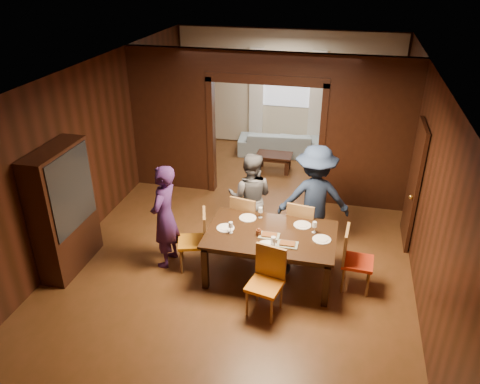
% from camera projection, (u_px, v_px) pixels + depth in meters
% --- Properties ---
extents(floor, '(9.00, 9.00, 0.00)m').
position_uv_depth(floor, '(247.00, 235.00, 8.32)').
color(floor, '#553518').
rests_on(floor, ground).
extents(ceiling, '(5.50, 9.00, 0.02)m').
position_uv_depth(ceiling, '(249.00, 71.00, 6.99)').
color(ceiling, silver).
rests_on(ceiling, room_walls).
extents(room_walls, '(5.52, 9.01, 2.90)m').
position_uv_depth(room_walls, '(268.00, 121.00, 9.26)').
color(room_walls, black).
rests_on(room_walls, floor).
extents(person_purple, '(0.44, 0.64, 1.70)m').
position_uv_depth(person_purple, '(165.00, 217.00, 7.20)').
color(person_purple, '#3C1D56').
rests_on(person_purple, floor).
extents(person_grey, '(0.80, 0.63, 1.60)m').
position_uv_depth(person_grey, '(250.00, 198.00, 7.87)').
color(person_grey, '#4D4E54').
rests_on(person_grey, floor).
extents(person_navy, '(1.28, 0.89, 1.82)m').
position_uv_depth(person_navy, '(314.00, 198.00, 7.60)').
color(person_navy, '#1A2642').
rests_on(person_navy, floor).
extents(sofa, '(2.07, 0.98, 0.58)m').
position_uv_depth(sofa, '(280.00, 143.00, 11.52)').
color(sofa, '#92ACC0').
rests_on(sofa, floor).
extents(serving_bowl, '(0.32, 0.32, 0.08)m').
position_uv_depth(serving_bowl, '(282.00, 228.00, 6.99)').
color(serving_bowl, black).
rests_on(serving_bowl, dining_table).
extents(dining_table, '(1.92, 1.19, 0.76)m').
position_uv_depth(dining_table, '(270.00, 255.00, 7.11)').
color(dining_table, black).
rests_on(dining_table, floor).
extents(coffee_table, '(0.80, 0.50, 0.40)m').
position_uv_depth(coffee_table, '(274.00, 162.00, 10.67)').
color(coffee_table, black).
rests_on(coffee_table, floor).
extents(chair_left, '(0.55, 0.55, 0.97)m').
position_uv_depth(chair_left, '(192.00, 240.00, 7.28)').
color(chair_left, orange).
rests_on(chair_left, floor).
extents(chair_right, '(0.46, 0.46, 0.97)m').
position_uv_depth(chair_right, '(358.00, 260.00, 6.81)').
color(chair_right, red).
rests_on(chair_right, floor).
extents(chair_far_l, '(0.52, 0.52, 0.97)m').
position_uv_depth(chair_far_l, '(247.00, 219.00, 7.84)').
color(chair_far_l, red).
rests_on(chair_far_l, floor).
extents(chair_far_r, '(0.50, 0.50, 0.97)m').
position_uv_depth(chair_far_r, '(302.00, 226.00, 7.66)').
color(chair_far_r, orange).
rests_on(chair_far_r, floor).
extents(chair_near, '(0.52, 0.52, 0.97)m').
position_uv_depth(chair_near, '(265.00, 284.00, 6.32)').
color(chair_near, orange).
rests_on(chair_near, floor).
extents(hutch, '(0.40, 1.20, 2.00)m').
position_uv_depth(hutch, '(64.00, 210.00, 7.08)').
color(hutch, black).
rests_on(hutch, floor).
extents(door_right, '(0.06, 0.90, 2.10)m').
position_uv_depth(door_right, '(414.00, 185.00, 7.72)').
color(door_right, black).
rests_on(door_right, floor).
extents(window_far, '(1.20, 0.03, 1.30)m').
position_uv_depth(window_far, '(287.00, 80.00, 11.38)').
color(window_far, silver).
rests_on(window_far, back_wall).
extents(curtain_left, '(0.35, 0.06, 2.40)m').
position_uv_depth(curtain_left, '(256.00, 97.00, 11.71)').
color(curtain_left, white).
rests_on(curtain_left, back_wall).
extents(curtain_right, '(0.35, 0.06, 2.40)m').
position_uv_depth(curtain_right, '(316.00, 101.00, 11.40)').
color(curtain_right, white).
rests_on(curtain_right, back_wall).
extents(plate_left, '(0.27, 0.27, 0.01)m').
position_uv_depth(plate_left, '(226.00, 228.00, 7.06)').
color(plate_left, white).
rests_on(plate_left, dining_table).
extents(plate_far_l, '(0.27, 0.27, 0.01)m').
position_uv_depth(plate_far_l, '(248.00, 218.00, 7.33)').
color(plate_far_l, white).
rests_on(plate_far_l, dining_table).
extents(plate_far_r, '(0.27, 0.27, 0.01)m').
position_uv_depth(plate_far_r, '(302.00, 225.00, 7.14)').
color(plate_far_r, silver).
rests_on(plate_far_r, dining_table).
extents(plate_right, '(0.27, 0.27, 0.01)m').
position_uv_depth(plate_right, '(322.00, 239.00, 6.78)').
color(plate_right, silver).
rests_on(plate_right, dining_table).
extents(plate_near, '(0.27, 0.27, 0.01)m').
position_uv_depth(plate_near, '(267.00, 245.00, 6.65)').
color(plate_near, silver).
rests_on(plate_near, dining_table).
extents(platter_a, '(0.30, 0.20, 0.04)m').
position_uv_depth(platter_a, '(269.00, 235.00, 6.86)').
color(platter_a, gray).
rests_on(platter_a, dining_table).
extents(platter_b, '(0.30, 0.20, 0.04)m').
position_uv_depth(platter_b, '(287.00, 244.00, 6.66)').
color(platter_b, gray).
rests_on(platter_b, dining_table).
extents(wineglass_left, '(0.08, 0.08, 0.18)m').
position_uv_depth(wineglass_left, '(231.00, 227.00, 6.92)').
color(wineglass_left, silver).
rests_on(wineglass_left, dining_table).
extents(wineglass_far, '(0.08, 0.08, 0.18)m').
position_uv_depth(wineglass_far, '(260.00, 213.00, 7.31)').
color(wineglass_far, white).
rests_on(wineglass_far, dining_table).
extents(wineglass_right, '(0.08, 0.08, 0.18)m').
position_uv_depth(wineglass_right, '(314.00, 227.00, 6.92)').
color(wineglass_right, white).
rests_on(wineglass_right, dining_table).
extents(tumbler, '(0.07, 0.07, 0.14)m').
position_uv_depth(tumbler, '(273.00, 241.00, 6.62)').
color(tumbler, white).
rests_on(tumbler, dining_table).
extents(condiment_jar, '(0.08, 0.08, 0.11)m').
position_uv_depth(condiment_jar, '(259.00, 232.00, 6.87)').
color(condiment_jar, '#522713').
rests_on(condiment_jar, dining_table).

